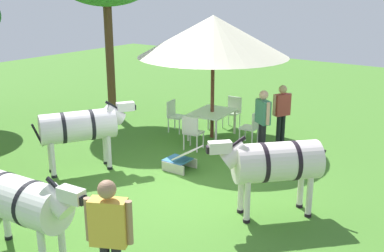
{
  "coord_description": "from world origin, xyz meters",
  "views": [
    {
      "loc": [
        -6.96,
        -5.42,
        4.05
      ],
      "look_at": [
        1.14,
        0.46,
        1.0
      ],
      "focal_mm": 43.24,
      "sensor_mm": 36.0,
      "label": 1
    }
  ],
  "objects_px": {
    "guest_beside_umbrella": "(282,109)",
    "guest_behind_table": "(263,117)",
    "patio_chair_west_end": "(174,114)",
    "striped_lounge_chair": "(182,159)",
    "zebra_toward_hut": "(21,201)",
    "zebra_nearest_camera": "(274,163)",
    "zebra_by_umbrella": "(80,127)",
    "patio_dining_table": "(212,114)",
    "patio_chair_near_hut": "(233,110)",
    "patio_chair_east_end": "(252,126)",
    "shade_umbrella": "(213,36)",
    "standing_watcher": "(109,231)",
    "patio_chair_near_lawn": "(192,131)"
  },
  "relations": [
    {
      "from": "shade_umbrella",
      "to": "patio_chair_west_end",
      "type": "relative_size",
      "value": 4.45
    },
    {
      "from": "patio_dining_table",
      "to": "zebra_toward_hut",
      "type": "relative_size",
      "value": 0.6
    },
    {
      "from": "patio_dining_table",
      "to": "guest_behind_table",
      "type": "bearing_deg",
      "value": -104.29
    },
    {
      "from": "patio_chair_east_end",
      "to": "guest_behind_table",
      "type": "distance_m",
      "value": 0.94
    },
    {
      "from": "striped_lounge_chair",
      "to": "patio_chair_near_hut",
      "type": "bearing_deg",
      "value": 10.6
    },
    {
      "from": "patio_chair_east_end",
      "to": "shade_umbrella",
      "type": "bearing_deg",
      "value": 90.0
    },
    {
      "from": "guest_beside_umbrella",
      "to": "zebra_nearest_camera",
      "type": "distance_m",
      "value": 4.06
    },
    {
      "from": "standing_watcher",
      "to": "striped_lounge_chair",
      "type": "height_order",
      "value": "standing_watcher"
    },
    {
      "from": "standing_watcher",
      "to": "patio_chair_near_hut",
      "type": "bearing_deg",
      "value": 83.76
    },
    {
      "from": "patio_chair_near_lawn",
      "to": "patio_chair_west_end",
      "type": "height_order",
      "value": "same"
    },
    {
      "from": "standing_watcher",
      "to": "zebra_by_umbrella",
      "type": "relative_size",
      "value": 0.86
    },
    {
      "from": "striped_lounge_chair",
      "to": "guest_behind_table",
      "type": "bearing_deg",
      "value": -29.89
    },
    {
      "from": "zebra_toward_hut",
      "to": "guest_behind_table",
      "type": "bearing_deg",
      "value": 166.91
    },
    {
      "from": "patio_chair_near_hut",
      "to": "striped_lounge_chair",
      "type": "relative_size",
      "value": 1.08
    },
    {
      "from": "patio_dining_table",
      "to": "zebra_by_umbrella",
      "type": "relative_size",
      "value": 0.69
    },
    {
      "from": "patio_chair_west_end",
      "to": "guest_behind_table",
      "type": "height_order",
      "value": "guest_behind_table"
    },
    {
      "from": "patio_chair_east_end",
      "to": "zebra_by_umbrella",
      "type": "bearing_deg",
      "value": 144.34
    },
    {
      "from": "patio_chair_west_end",
      "to": "striped_lounge_chair",
      "type": "relative_size",
      "value": 1.08
    },
    {
      "from": "patio_dining_table",
      "to": "guest_beside_umbrella",
      "type": "height_order",
      "value": "guest_beside_umbrella"
    },
    {
      "from": "shade_umbrella",
      "to": "zebra_toward_hut",
      "type": "bearing_deg",
      "value": -171.87
    },
    {
      "from": "zebra_by_umbrella",
      "to": "zebra_toward_hut",
      "type": "xyz_separation_m",
      "value": [
        -2.9,
        -2.01,
        -0.09
      ]
    },
    {
      "from": "striped_lounge_chair",
      "to": "zebra_by_umbrella",
      "type": "relative_size",
      "value": 0.41
    },
    {
      "from": "patio_dining_table",
      "to": "striped_lounge_chair",
      "type": "xyz_separation_m",
      "value": [
        -2.39,
        -0.75,
        -0.41
      ]
    },
    {
      "from": "shade_umbrella",
      "to": "guest_behind_table",
      "type": "bearing_deg",
      "value": -104.29
    },
    {
      "from": "patio_chair_west_end",
      "to": "guest_beside_umbrella",
      "type": "bearing_deg",
      "value": 95.5
    },
    {
      "from": "standing_watcher",
      "to": "zebra_toward_hut",
      "type": "xyz_separation_m",
      "value": [
        0.0,
        1.88,
        -0.11
      ]
    },
    {
      "from": "zebra_toward_hut",
      "to": "patio_dining_table",
      "type": "bearing_deg",
      "value": -177.3
    },
    {
      "from": "zebra_nearest_camera",
      "to": "zebra_by_umbrella",
      "type": "relative_size",
      "value": 0.87
    },
    {
      "from": "patio_dining_table",
      "to": "guest_beside_umbrella",
      "type": "relative_size",
      "value": 0.89
    },
    {
      "from": "guest_beside_umbrella",
      "to": "guest_behind_table",
      "type": "relative_size",
      "value": 0.97
    },
    {
      "from": "shade_umbrella",
      "to": "zebra_nearest_camera",
      "type": "bearing_deg",
      "value": -132.77
    },
    {
      "from": "patio_chair_near_lawn",
      "to": "zebra_nearest_camera",
      "type": "bearing_deg",
      "value": -39.61
    },
    {
      "from": "striped_lounge_chair",
      "to": "zebra_by_umbrella",
      "type": "bearing_deg",
      "value": 124.16
    },
    {
      "from": "shade_umbrella",
      "to": "striped_lounge_chair",
      "type": "distance_m",
      "value": 3.56
    },
    {
      "from": "patio_chair_near_lawn",
      "to": "zebra_toward_hut",
      "type": "distance_m",
      "value": 5.52
    },
    {
      "from": "striped_lounge_chair",
      "to": "zebra_toward_hut",
      "type": "bearing_deg",
      "value": -179.46
    },
    {
      "from": "patio_dining_table",
      "to": "patio_chair_near_hut",
      "type": "height_order",
      "value": "patio_chair_near_hut"
    },
    {
      "from": "standing_watcher",
      "to": "zebra_by_umbrella",
      "type": "bearing_deg",
      "value": 116.8
    },
    {
      "from": "guest_behind_table",
      "to": "zebra_nearest_camera",
      "type": "relative_size",
      "value": 0.92
    },
    {
      "from": "striped_lounge_chair",
      "to": "zebra_toward_hut",
      "type": "height_order",
      "value": "zebra_toward_hut"
    },
    {
      "from": "patio_chair_west_end",
      "to": "zebra_toward_hut",
      "type": "height_order",
      "value": "zebra_toward_hut"
    },
    {
      "from": "striped_lounge_chair",
      "to": "zebra_nearest_camera",
      "type": "distance_m",
      "value": 2.87
    },
    {
      "from": "patio_chair_west_end",
      "to": "zebra_by_umbrella",
      "type": "xyz_separation_m",
      "value": [
        -3.54,
        -0.12,
        0.51
      ]
    },
    {
      "from": "zebra_by_umbrella",
      "to": "zebra_toward_hut",
      "type": "height_order",
      "value": "zebra_by_umbrella"
    },
    {
      "from": "patio_chair_near_lawn",
      "to": "striped_lounge_chair",
      "type": "xyz_separation_m",
      "value": [
        -1.21,
        -0.58,
        -0.27
      ]
    },
    {
      "from": "patio_chair_east_end",
      "to": "striped_lounge_chair",
      "type": "height_order",
      "value": "patio_chair_east_end"
    },
    {
      "from": "shade_umbrella",
      "to": "patio_chair_near_lawn",
      "type": "xyz_separation_m",
      "value": [
        -1.18,
        -0.17,
        -2.26
      ]
    },
    {
      "from": "guest_behind_table",
      "to": "patio_chair_west_end",
      "type": "bearing_deg",
      "value": -150.96
    },
    {
      "from": "zebra_nearest_camera",
      "to": "standing_watcher",
      "type": "bearing_deg",
      "value": 123.93
    },
    {
      "from": "shade_umbrella",
      "to": "guest_beside_umbrella",
      "type": "bearing_deg",
      "value": -72.15
    }
  ]
}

